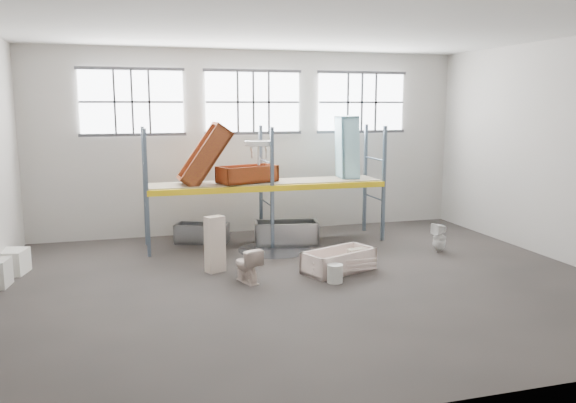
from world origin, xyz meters
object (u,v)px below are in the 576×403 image
object	(u,v)px
steel_tub_right	(286,233)
bucket	(335,273)
cistern_tall	(215,244)
toilet_beige	(247,265)
bathtub_beige	(339,261)
steel_tub_left	(202,233)
rust_tub_flat	(247,174)
blue_tub_upright	(347,148)
toilet_white	(439,238)

from	to	relation	value
steel_tub_right	bucket	size ratio (longest dim) A/B	4.32
cistern_tall	bucket	distance (m)	2.64
toilet_beige	steel_tub_right	distance (m)	3.30
bathtub_beige	toilet_beige	size ratio (longest dim) A/B	2.21
steel_tub_left	toilet_beige	bearing A→B (deg)	-83.55
bathtub_beige	steel_tub_right	bearing A→B (deg)	76.74
rust_tub_flat	blue_tub_upright	size ratio (longest dim) A/B	0.87
steel_tub_right	toilet_beige	bearing A→B (deg)	-119.77
steel_tub_right	bucket	xyz separation A→B (m)	(0.05, -3.40, -0.11)
toilet_beige	blue_tub_upright	world-z (taller)	blue_tub_upright
bathtub_beige	cistern_tall	distance (m)	2.67
bucket	cistern_tall	bearing A→B (deg)	146.92
blue_tub_upright	bucket	distance (m)	4.82
bathtub_beige	cistern_tall	world-z (taller)	cistern_tall
toilet_beige	blue_tub_upright	bearing A→B (deg)	-153.71
steel_tub_left	bucket	bearing A→B (deg)	-63.38
blue_tub_upright	rust_tub_flat	bearing A→B (deg)	-173.77
bathtub_beige	rust_tub_flat	xyz separation A→B (m)	(-1.37, 2.87, 1.59)
cistern_tall	rust_tub_flat	world-z (taller)	rust_tub_flat
steel_tub_left	bucket	distance (m)	4.68
bathtub_beige	steel_tub_right	xyz separation A→B (m)	(-0.41, 2.67, 0.06)
bathtub_beige	rust_tub_flat	bearing A→B (deg)	93.57
cistern_tall	steel_tub_right	bearing A→B (deg)	18.46
toilet_white	steel_tub_left	size ratio (longest dim) A/B	0.53
toilet_beige	steel_tub_left	distance (m)	3.68
toilet_beige	bucket	bearing A→B (deg)	144.71
toilet_white	blue_tub_upright	size ratio (longest dim) A/B	0.42
toilet_beige	blue_tub_upright	size ratio (longest dim) A/B	0.42
bathtub_beige	blue_tub_upright	xyz separation A→B (m)	(1.43, 3.17, 2.16)
bucket	toilet_white	bearing A→B (deg)	25.82
toilet_beige	blue_tub_upright	xyz separation A→B (m)	(3.47, 3.36, 2.04)
steel_tub_left	rust_tub_flat	xyz separation A→B (m)	(1.09, -0.60, 1.58)
cistern_tall	toilet_beige	bearing A→B (deg)	-84.86
cistern_tall	rust_tub_flat	distance (m)	2.75
rust_tub_flat	bucket	xyz separation A→B (m)	(1.01, -3.59, -1.63)
toilet_white	steel_tub_right	world-z (taller)	toilet_white
steel_tub_right	rust_tub_flat	xyz separation A→B (m)	(-0.96, 0.19, 1.53)
rust_tub_flat	toilet_beige	bearing A→B (deg)	-102.52
cistern_tall	bucket	xyz separation A→B (m)	(2.19, -1.42, -0.42)
toilet_white	blue_tub_upright	world-z (taller)	blue_tub_upright
steel_tub_left	steel_tub_right	bearing A→B (deg)	-21.10
toilet_white	steel_tub_left	xyz separation A→B (m)	(-5.41, 2.59, -0.11)
steel_tub_left	blue_tub_upright	bearing A→B (deg)	-4.33
toilet_white	rust_tub_flat	size ratio (longest dim) A/B	0.48
bathtub_beige	toilet_white	xyz separation A→B (m)	(2.95, 0.88, 0.12)
toilet_beige	steel_tub_right	size ratio (longest dim) A/B	0.45
toilet_beige	toilet_white	xyz separation A→B (m)	(5.00, 1.07, -0.01)
bathtub_beige	toilet_white	world-z (taller)	toilet_white
bathtub_beige	toilet_beige	xyz separation A→B (m)	(-2.05, -0.19, 0.12)
toilet_beige	cistern_tall	xyz separation A→B (m)	(-0.50, 0.89, 0.25)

